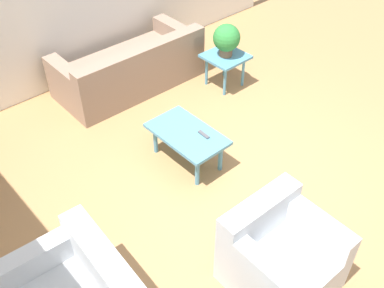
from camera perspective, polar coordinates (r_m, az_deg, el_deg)
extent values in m
plane|color=#A87A4C|center=(5.07, 5.69, -4.37)|extent=(14.00, 14.00, 0.00)
cube|color=gray|center=(6.50, -8.01, 8.99)|extent=(0.98, 2.03, 0.41)
cube|color=gray|center=(6.04, -6.26, 10.63)|extent=(0.23, 2.02, 0.34)
cube|color=gray|center=(6.81, -1.81, 13.95)|extent=(0.95, 0.21, 0.22)
cube|color=gray|center=(5.97, -15.49, 8.29)|extent=(0.95, 0.21, 0.22)
cube|color=silver|center=(4.12, 11.25, -15.04)|extent=(0.85, 0.86, 0.43)
cube|color=silver|center=(3.91, 8.54, -8.99)|extent=(0.23, 0.84, 0.36)
cube|color=silver|center=(3.68, 8.40, -15.04)|extent=(0.83, 0.19, 0.24)
cube|color=silver|center=(4.04, 15.02, -9.59)|extent=(0.83, 0.19, 0.24)
cube|color=silver|center=(3.60, -10.58, -15.64)|extent=(1.18, 0.28, 0.36)
cube|color=silver|center=(3.89, -18.33, -13.17)|extent=(0.21, 0.83, 0.24)
cube|color=teal|center=(5.01, -0.64, 1.28)|extent=(0.91, 0.54, 0.04)
cylinder|color=teal|center=(5.04, 3.63, -1.63)|extent=(0.05, 0.05, 0.37)
cylinder|color=teal|center=(5.44, -1.76, 2.18)|extent=(0.05, 0.05, 0.37)
cylinder|color=teal|center=(4.86, 0.66, -3.52)|extent=(0.05, 0.05, 0.37)
cylinder|color=teal|center=(5.27, -4.68, 0.58)|extent=(0.05, 0.05, 0.37)
cube|color=teal|center=(6.32, 4.29, 11.03)|extent=(0.54, 0.54, 0.04)
cylinder|color=teal|center=(6.46, 6.50, 9.09)|extent=(0.04, 0.04, 0.44)
cylinder|color=teal|center=(6.67, 4.17, 10.34)|extent=(0.04, 0.04, 0.44)
cylinder|color=teal|center=(6.23, 4.19, 7.95)|extent=(0.04, 0.04, 0.44)
cylinder|color=teal|center=(6.44, 1.85, 9.27)|extent=(0.04, 0.04, 0.44)
cylinder|color=brown|center=(6.29, 4.32, 11.60)|extent=(0.18, 0.18, 0.11)
sphere|color=#2D7F38|center=(6.19, 4.42, 13.31)|extent=(0.37, 0.37, 0.37)
cube|color=#4C4C51|center=(4.95, 1.50, 1.20)|extent=(0.16, 0.05, 0.02)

